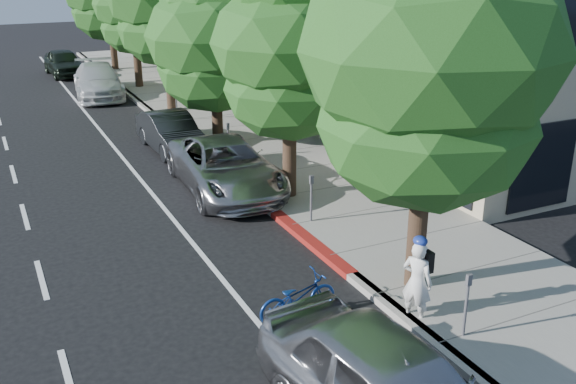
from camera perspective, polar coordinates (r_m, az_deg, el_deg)
ground at (r=15.17m, az=3.76°, el=-6.11°), size 120.00×120.00×0.00m
sidewalk at (r=22.74m, az=-1.15°, el=3.36°), size 4.60×56.00×0.15m
curb at (r=21.92m, az=-6.62°, el=2.56°), size 0.30×56.00×0.15m
curb_red_segment at (r=15.92m, az=1.98°, el=-4.42°), size 0.32×4.00×0.15m
storefront_building at (r=34.11m, az=2.98°, el=14.99°), size 10.00×36.00×7.00m
street_tree_0 at (r=12.55m, az=12.58°, el=11.71°), size 5.09×5.09×8.10m
street_tree_1 at (r=17.67m, az=0.14°, el=12.81°), size 4.29×4.29×7.12m
street_tree_2 at (r=23.22m, az=-6.59°, el=13.47°), size 4.84×4.84×6.72m
street_tree_4 at (r=34.68m, az=-13.62°, el=15.80°), size 4.05×4.05×6.84m
cyclist at (r=12.67m, az=11.40°, el=-7.86°), size 0.64×0.74×1.70m
bicycle at (r=12.75m, az=0.88°, el=-9.31°), size 1.74×0.71×0.89m
silver_suv at (r=19.31m, az=-5.58°, el=2.26°), size 2.84×5.65×1.53m
dark_sedan at (r=23.59m, az=-10.35°, el=5.23°), size 1.60×4.25×1.39m
white_pickup at (r=33.71m, az=-16.54°, el=9.47°), size 2.84×5.71×1.59m
dark_suv_far at (r=40.29m, az=-19.29°, el=10.80°), size 2.05×4.51×1.50m
pedestrian at (r=26.76m, az=-2.54°, el=8.26°), size 1.15×1.06×1.92m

